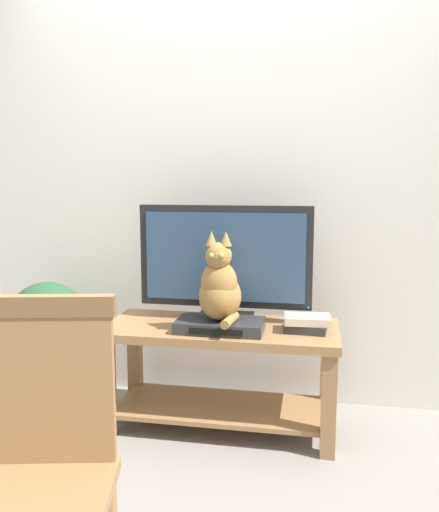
# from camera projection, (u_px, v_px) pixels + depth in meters

# --- Properties ---
(ground_plane) EXTENTS (12.00, 12.00, 0.00)m
(ground_plane) POSITION_uv_depth(u_px,v_px,m) (194.00, 489.00, 2.20)
(ground_plane) COLOR gray
(back_wall) EXTENTS (7.00, 0.12, 2.80)m
(back_wall) POSITION_uv_depth(u_px,v_px,m) (234.00, 161.00, 3.01)
(back_wall) COLOR silver
(back_wall) RESTS_ON ground
(tv_stand) EXTENTS (1.19, 0.51, 0.55)m
(tv_stand) POSITION_uv_depth(u_px,v_px,m) (221.00, 359.00, 2.70)
(tv_stand) COLOR olive
(tv_stand) RESTS_ON ground
(tv) EXTENTS (0.91, 0.20, 0.61)m
(tv) POSITION_uv_depth(u_px,v_px,m) (225.00, 260.00, 2.74)
(tv) COLOR black
(tv) RESTS_ON tv_stand
(media_box) EXTENTS (0.43, 0.24, 0.06)m
(media_box) POSITION_uv_depth(u_px,v_px,m) (220.00, 325.00, 2.58)
(media_box) COLOR #2D2D30
(media_box) RESTS_ON tv_stand
(cat) EXTENTS (0.21, 0.29, 0.44)m
(cat) POSITION_uv_depth(u_px,v_px,m) (220.00, 287.00, 2.54)
(cat) COLOR olive
(cat) RESTS_ON media_box
(wooden_chair) EXTENTS (0.49, 0.49, 0.97)m
(wooden_chair) POSITION_uv_depth(u_px,v_px,m) (39.00, 451.00, 1.45)
(wooden_chair) COLOR olive
(wooden_chair) RESTS_ON ground
(book_stack) EXTENTS (0.23, 0.18, 0.08)m
(book_stack) POSITION_uv_depth(u_px,v_px,m) (306.00, 323.00, 2.57)
(book_stack) COLOR #2D2D33
(book_stack) RESTS_ON tv_stand
(potted_plant) EXTENTS (0.44, 0.44, 0.74)m
(potted_plant) POSITION_uv_depth(u_px,v_px,m) (48.00, 334.00, 2.87)
(potted_plant) COLOR #9E6B4C
(potted_plant) RESTS_ON ground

